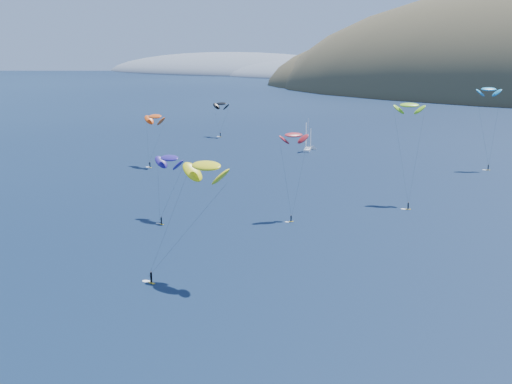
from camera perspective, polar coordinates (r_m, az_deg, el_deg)
The scene contains 9 objects.
headland at distance 952.01m, azimuth -0.37°, elevation 9.32°, with size 460.00×250.00×60.00m.
sailboat at distance 275.04m, azimuth 4.14°, elevation 3.51°, with size 10.47×9.71×12.50m.
kitesurfer_1 at distance 243.02m, azimuth -8.09°, elevation 6.00°, with size 10.13×8.58×19.23m.
kitesurfer_2 at distance 124.38m, azimuth -4.02°, elevation 2.09°, with size 12.28×11.76×23.03m.
kitesurfer_3 at distance 190.57m, azimuth 12.18°, elevation 6.79°, with size 9.73×14.22×27.28m.
kitesurfer_4 at distance 247.24m, azimuth 18.13°, elevation 7.81°, with size 8.49×8.35×28.16m.
kitesurfer_9 at distance 169.02m, azimuth 3.03°, elevation 4.57°, with size 6.85×9.58×21.67m.
kitesurfer_10 at distance 169.68m, azimuth -6.94°, elevation 2.71°, with size 9.26×9.71×16.81m.
kitesurfer_12 at distance 315.70m, azimuth -2.80°, elevation 7.07°, with size 9.15×5.44×16.83m.
Camera 1 is at (70.27, -49.01, 41.59)m, focal length 50.00 mm.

